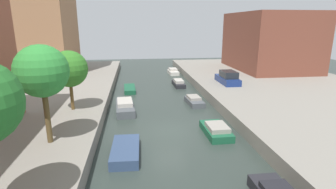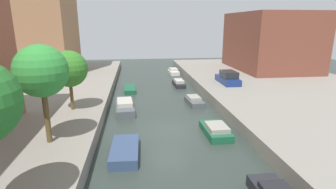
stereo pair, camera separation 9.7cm
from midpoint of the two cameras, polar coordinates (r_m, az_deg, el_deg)
ground_plane at (r=19.73m, az=0.11°, el=-7.97°), size 84.00×84.00×0.00m
low_block_right at (r=43.25m, az=21.08°, el=10.73°), size 10.00×13.72×8.37m
street_tree_2 at (r=16.04m, az=-25.88°, el=4.49°), size 2.92×2.92×5.69m
street_tree_3 at (r=22.02m, az=-20.77°, el=5.19°), size 2.87×2.87×4.76m
parked_car at (r=31.48m, az=12.76°, el=3.50°), size 1.76×4.37×1.47m
moored_boat_left_2 at (r=16.41m, az=-9.38°, el=-12.02°), size 1.75×3.64×0.61m
moored_boat_left_3 at (r=24.31m, az=-9.44°, el=-2.61°), size 1.88×4.52×1.00m
moored_boat_left_4 at (r=31.55m, az=-8.40°, el=1.20°), size 1.41×3.81×0.49m
moored_boat_right_2 at (r=19.34m, az=10.28°, el=-7.60°), size 1.64×3.38×0.83m
moored_boat_right_3 at (r=26.19m, az=5.60°, el=-1.41°), size 1.53×3.12×0.76m
moored_boat_right_4 at (r=33.78m, az=2.23°, el=2.45°), size 1.30×3.59×0.82m
moored_boat_right_5 at (r=41.94m, az=1.05°, el=4.98°), size 1.49×3.40×0.88m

